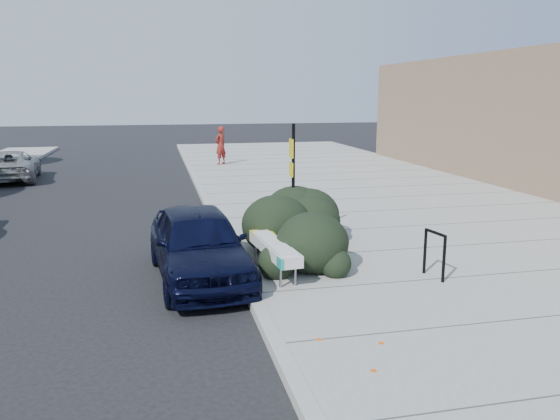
{
  "coord_description": "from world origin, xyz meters",
  "views": [
    {
      "loc": [
        -1.51,
        -8.82,
        3.51
      ],
      "look_at": [
        1.12,
        2.81,
        1.0
      ],
      "focal_mm": 35.0,
      "sensor_mm": 36.0,
      "label": 1
    }
  ],
  "objects": [
    {
      "name": "suv_silver",
      "position": [
        -7.5,
        15.84,
        0.63
      ],
      "size": [
        2.6,
        4.73,
        1.26
      ],
      "primitive_type": "imported",
      "rotation": [
        0.0,
        0.0,
        3.26
      ],
      "color": "gray",
      "rests_on": "ground"
    },
    {
      "name": "sign_post",
      "position": [
        1.58,
        3.51,
        1.69
      ],
      "size": [
        0.1,
        0.32,
        2.73
      ],
      "rotation": [
        0.0,
        0.0,
        0.03
      ],
      "color": "black",
      "rests_on": "sidewalk_near"
    },
    {
      "name": "ground",
      "position": [
        0.0,
        0.0,
        0.0
      ],
      "size": [
        120.0,
        120.0,
        0.0
      ],
      "primitive_type": "plane",
      "color": "black",
      "rests_on": "ground"
    },
    {
      "name": "pedestrian",
      "position": [
        1.58,
        18.15,
        1.09
      ],
      "size": [
        0.81,
        0.78,
        1.87
      ],
      "primitive_type": "imported",
      "rotation": [
        0.0,
        0.0,
        3.85
      ],
      "color": "maroon",
      "rests_on": "sidewalk_near"
    },
    {
      "name": "hedge",
      "position": [
        1.5,
        2.5,
        0.9
      ],
      "size": [
        2.29,
        4.14,
        1.5
      ],
      "primitive_type": "ellipsoid",
      "rotation": [
        0.0,
        0.0,
        0.07
      ],
      "color": "black",
      "rests_on": "sidewalk_near"
    },
    {
      "name": "bench",
      "position": [
        0.6,
        1.0,
        0.65
      ],
      "size": [
        0.62,
        2.13,
        0.63
      ],
      "rotation": [
        0.0,
        0.0,
        0.1
      ],
      "color": "gray",
      "rests_on": "sidewalk_near"
    },
    {
      "name": "bike_rack",
      "position": [
        3.46,
        0.09,
        0.69
      ],
      "size": [
        0.15,
        0.61,
        0.9
      ],
      "rotation": [
        0.0,
        0.0,
        0.16
      ],
      "color": "black",
      "rests_on": "sidewalk_near"
    },
    {
      "name": "sedan_navy",
      "position": [
        -0.8,
        1.44,
        0.71
      ],
      "size": [
        2.02,
        4.28,
        1.41
      ],
      "primitive_type": "imported",
      "rotation": [
        0.0,
        0.0,
        0.09
      ],
      "color": "black",
      "rests_on": "ground"
    },
    {
      "name": "sidewalk_near",
      "position": [
        5.6,
        5.0,
        0.07
      ],
      "size": [
        11.2,
        50.0,
        0.15
      ],
      "primitive_type": "cube",
      "color": "gray",
      "rests_on": "ground"
    },
    {
      "name": "curb_near",
      "position": [
        0.0,
        5.0,
        0.08
      ],
      "size": [
        0.22,
        50.0,
        0.17
      ],
      "primitive_type": "cube",
      "color": "#9E9E99",
      "rests_on": "ground"
    }
  ]
}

